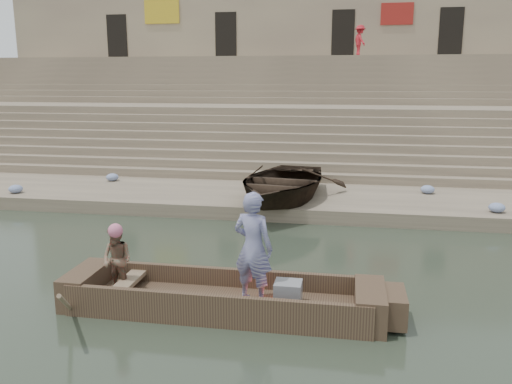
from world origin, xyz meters
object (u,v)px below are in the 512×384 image
(rowing_man, at_px, (117,260))
(television, at_px, (287,293))
(main_rowboat, at_px, (222,305))
(pedestrian, at_px, (360,41))
(beached_rowboat, at_px, (281,182))
(standing_man, at_px, (253,248))

(rowing_man, relative_size, television, 2.63)
(main_rowboat, xyz_separation_m, rowing_man, (-1.91, -0.00, 0.72))
(main_rowboat, bearing_deg, pedestrian, 83.44)
(beached_rowboat, bearing_deg, main_rowboat, -83.43)
(main_rowboat, distance_m, standing_man, 1.23)
(television, height_order, beached_rowboat, beached_rowboat)
(main_rowboat, height_order, pedestrian, pedestrian)
(standing_man, xyz_separation_m, pedestrian, (1.94, 21.80, 4.82))
(main_rowboat, height_order, television, television)
(television, bearing_deg, standing_man, -179.92)
(main_rowboat, relative_size, standing_man, 2.56)
(main_rowboat, distance_m, television, 1.20)
(standing_man, distance_m, beached_rowboat, 7.25)
(television, distance_m, beached_rowboat, 7.32)
(pedestrian, bearing_deg, television, 154.82)
(standing_man, relative_size, pedestrian, 1.20)
(main_rowboat, relative_size, pedestrian, 3.06)
(standing_man, height_order, beached_rowboat, standing_man)
(rowing_man, relative_size, beached_rowboat, 0.24)
(television, distance_m, pedestrian, 22.55)
(main_rowboat, xyz_separation_m, television, (1.16, 0.00, 0.31))
(rowing_man, bearing_deg, pedestrian, 94.82)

